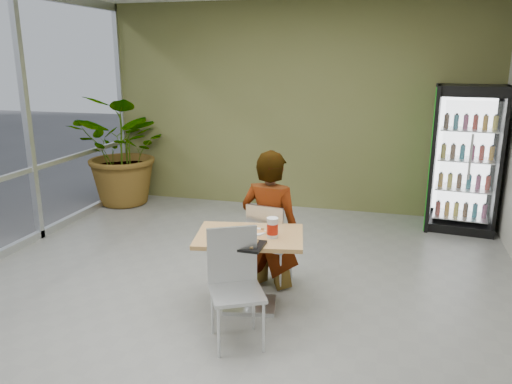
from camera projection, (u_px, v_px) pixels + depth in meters
ground at (223, 305)px, 4.91m from camera, size 7.00×7.00×0.00m
room_envelope at (220, 145)px, 4.49m from camera, size 6.00×7.00×3.20m
dining_table at (250, 256)px, 4.75m from camera, size 1.11×0.86×0.75m
chair_far at (268, 238)px, 5.21m from camera, size 0.45×0.46×0.91m
chair_near at (235, 276)px, 4.22m from camera, size 0.59×0.59×0.98m
seated_woman at (270, 233)px, 5.23m from camera, size 0.70×0.51×1.76m
pizza_plate at (254, 231)px, 4.74m from camera, size 0.32×0.30×0.03m
soda_cup at (272, 228)px, 4.59m from camera, size 0.11×0.11×0.19m
napkin_stack at (222, 237)px, 4.59m from camera, size 0.15×0.15×0.02m
cafeteria_tray at (241, 245)px, 4.40m from camera, size 0.41×0.30×0.02m
beverage_fridge at (466, 159)px, 6.88m from camera, size 0.99×0.80×2.00m
potted_plant at (126, 150)px, 8.09m from camera, size 1.92×1.77×1.80m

